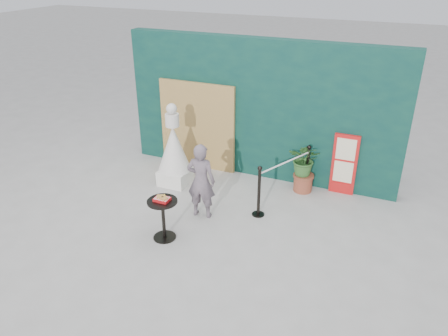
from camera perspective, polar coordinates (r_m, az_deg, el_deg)
ground at (r=7.50m, az=-3.67°, el=-10.64°), size 60.00×60.00×0.00m
back_wall at (r=9.41m, az=4.72°, el=7.58°), size 6.00×0.30×3.00m
bamboo_fence at (r=9.90m, az=-3.51°, el=5.50°), size 1.80×0.08×2.00m
woman at (r=8.03m, az=-3.01°, el=-1.70°), size 0.57×0.41×1.47m
menu_board at (r=9.17m, az=15.42°, el=0.42°), size 0.50×0.07×1.30m
statue at (r=9.25m, az=-6.55°, el=2.07°), size 0.70×0.70×1.80m
cafe_table at (r=7.57m, az=-7.96°, el=-5.89°), size 0.52×0.52×0.75m
food_basket at (r=7.43m, az=-8.08°, el=-4.00°), size 0.26×0.19×0.11m
planter at (r=9.08m, az=10.49°, el=0.56°), size 0.64×0.55×1.08m
stanchion_barrier at (r=8.65m, az=7.88°, el=-1.58°), size 0.84×1.54×1.03m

